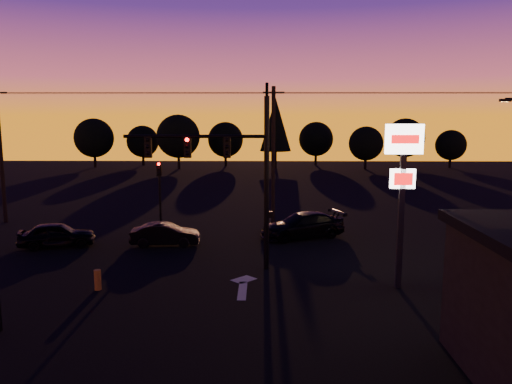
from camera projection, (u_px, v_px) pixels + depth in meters
ground at (229, 300)px, 19.53m from camera, size 120.00×120.00×0.00m
lane_arrow at (243, 285)px, 21.17m from camera, size 1.20×3.10×0.01m
traffic_signal_mast at (232, 164)px, 22.72m from camera, size 6.79×0.52×8.58m
secondary_signal at (160, 186)px, 30.51m from camera, size 0.30×0.31×4.35m
pylon_sign at (403, 171)px, 20.16m from camera, size 1.50×0.28×6.80m
utility_pole_0 at (1, 154)px, 32.89m from camera, size 1.40×0.26×9.00m
utility_pole_1 at (273, 155)px, 32.64m from camera, size 1.40×0.26×9.00m
power_wires at (274, 93)px, 32.03m from camera, size 36.00×1.22×0.07m
bollard at (98, 280)px, 20.57m from camera, size 0.28×0.28×0.85m
tree_0 at (94, 138)px, 68.64m from camera, size 5.36×5.36×6.74m
tree_1 at (143, 141)px, 71.61m from camera, size 4.54×4.54×5.71m
tree_2 at (178, 136)px, 66.44m from camera, size 5.77×5.78×7.26m
tree_3 at (225, 140)px, 70.40m from camera, size 4.95×4.95×6.22m
tree_4 at (276, 124)px, 67.01m from camera, size 4.18×4.18×9.50m
tree_5 at (316, 139)px, 72.19m from camera, size 4.95×4.95×6.22m
tree_6 at (366, 144)px, 66.23m from camera, size 4.54×4.54×5.71m
tree_7 at (405, 138)px, 69.01m from camera, size 5.36×5.36×6.74m
tree_8 at (451, 145)px, 68.08m from camera, size 4.12×4.12×5.19m
car_left at (57, 235)px, 27.30m from camera, size 4.28×2.63×1.36m
car_mid at (165, 234)px, 27.62m from camera, size 3.85×1.56×1.24m
car_right at (302, 225)px, 29.35m from camera, size 5.47×3.84×1.47m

